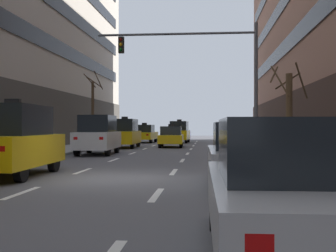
{
  "coord_description": "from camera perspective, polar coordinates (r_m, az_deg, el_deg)",
  "views": [
    {
      "loc": [
        2.76,
        -12.88,
        1.56
      ],
      "look_at": [
        0.24,
        14.5,
        1.58
      ],
      "focal_mm": 46.79,
      "sensor_mm": 36.0,
      "label": 1
    }
  ],
  "objects": [
    {
      "name": "lane_stripe_l2_s5",
      "position": [
        19.97,
        1.88,
        -4.5
      ],
      "size": [
        0.16,
        2.0,
        0.01
      ],
      "primitive_type": "cube",
      "color": "silver",
      "rests_on": "ground"
    },
    {
      "name": "ground_plane",
      "position": [
        13.26,
        -6.85,
        -6.8
      ],
      "size": [
        120.0,
        120.0,
        0.0
      ],
      "primitive_type": "plane",
      "color": "#515156"
    },
    {
      "name": "traffic_signal_0",
      "position": [
        22.57,
        5.29,
        7.95
      ],
      "size": [
        8.21,
        0.35,
        6.65
      ],
      "color": "#4C4C51",
      "rests_on": "sidewalk_right"
    },
    {
      "name": "lane_stripe_l2_s7",
      "position": [
        29.94,
        3.01,
        -3.01
      ],
      "size": [
        0.16,
        2.0,
        0.01
      ],
      "primitive_type": "cube",
      "color": "silver",
      "rests_on": "ground"
    },
    {
      "name": "lane_stripe_l2_s4",
      "position": [
        15.01,
        0.75,
        -5.99
      ],
      "size": [
        0.16,
        2.0,
        0.01
      ],
      "primitive_type": "cube",
      "color": "silver",
      "rests_on": "ground"
    },
    {
      "name": "lane_stripe_l2_s10",
      "position": [
        44.92,
        3.76,
        -2.01
      ],
      "size": [
        0.16,
        2.0,
        0.01
      ],
      "primitive_type": "cube",
      "color": "silver",
      "rests_on": "ground"
    },
    {
      "name": "lane_stripe_l1_s5",
      "position": [
        20.41,
        -7.09,
        -4.41
      ],
      "size": [
        0.16,
        2.0,
        0.01
      ],
      "primitive_type": "cube",
      "color": "silver",
      "rests_on": "ground"
    },
    {
      "name": "street_tree_0",
      "position": [
        34.28,
        -9.76,
        2.05
      ],
      "size": [
        1.46,
        1.17,
        5.66
      ],
      "color": "#4C3823",
      "rests_on": "sidewalk_left"
    },
    {
      "name": "lane_stripe_l1_s7",
      "position": [
        30.23,
        -3.03,
        -2.98
      ],
      "size": [
        0.16,
        2.0,
        0.01
      ],
      "primitive_type": "cube",
      "color": "silver",
      "rests_on": "ground"
    },
    {
      "name": "car_parked_0",
      "position": [
        5.31,
        15.74,
        -8.15
      ],
      "size": [
        1.91,
        4.43,
        1.65
      ],
      "color": "black",
      "rests_on": "ground"
    },
    {
      "name": "car_driving_0",
      "position": [
        24.49,
        -9.12,
        -1.16
      ],
      "size": [
        2.03,
        4.54,
        2.16
      ],
      "color": "black",
      "rests_on": "ground"
    },
    {
      "name": "lane_stripe_l1_s8",
      "position": [
        35.18,
        -1.85,
        -2.57
      ],
      "size": [
        0.16,
        2.0,
        0.01
      ],
      "primitive_type": "cube",
      "color": "silver",
      "rests_on": "ground"
    },
    {
      "name": "lane_stripe_l2_s6",
      "position": [
        24.95,
        2.56,
        -3.61
      ],
      "size": [
        0.16,
        2.0,
        0.01
      ],
      "primitive_type": "cube",
      "color": "silver",
      "rests_on": "ground"
    },
    {
      "name": "street_tree_1",
      "position": [
        19.01,
        15.46,
        1.62
      ],
      "size": [
        1.65,
        1.64,
        4.05
      ],
      "color": "#4C3823",
      "rests_on": "sidewalk_right"
    },
    {
      "name": "car_parked_1",
      "position": [
        11.42,
        10.08,
        -3.77
      ],
      "size": [
        1.93,
        4.46,
        1.66
      ],
      "color": "black",
      "rests_on": "ground"
    },
    {
      "name": "lane_stripe_l1_s10",
      "position": [
        45.12,
        -0.28,
        -2.01
      ],
      "size": [
        0.16,
        2.0,
        0.01
      ],
      "primitive_type": "cube",
      "color": "silver",
      "rests_on": "ground"
    },
    {
      "name": "lane_stripe_l2_s3",
      "position": [
        10.07,
        -1.51,
        -8.94
      ],
      "size": [
        0.16,
        2.0,
        0.01
      ],
      "primitive_type": "cube",
      "color": "silver",
      "rests_on": "ground"
    },
    {
      "name": "taxi_driving_1",
      "position": [
        32.58,
        0.41,
        -1.43
      ],
      "size": [
        1.88,
        4.2,
        1.72
      ],
      "color": "black",
      "rests_on": "ground"
    },
    {
      "name": "lane_stripe_l1_s3",
      "position": [
        10.91,
        -18.52,
        -8.25
      ],
      "size": [
        0.16,
        2.0,
        0.01
      ],
      "primitive_type": "cube",
      "color": "silver",
      "rests_on": "ground"
    },
    {
      "name": "taxi_driving_4",
      "position": [
        14.45,
        -19.56,
        -1.83
      ],
      "size": [
        2.05,
        4.65,
        2.41
      ],
      "color": "black",
      "rests_on": "ground"
    },
    {
      "name": "taxi_driving_3",
      "position": [
        41.79,
        -3.05,
        -1.02
      ],
      "size": [
        2.09,
        4.61,
        1.89
      ],
      "color": "black",
      "rests_on": "ground"
    },
    {
      "name": "lane_stripe_l2_s9",
      "position": [
        39.93,
        3.58,
        -2.26
      ],
      "size": [
        0.16,
        2.0,
        0.01
      ],
      "primitive_type": "cube",
      "color": "silver",
      "rests_on": "ground"
    },
    {
      "name": "taxi_driving_6",
      "position": [
        41.33,
        1.49,
        -0.79
      ],
      "size": [
        1.92,
        4.26,
        2.2
      ],
      "color": "black",
      "rests_on": "ground"
    },
    {
      "name": "taxi_driving_5",
      "position": [
        31.83,
        -5.66,
        -0.97
      ],
      "size": [
        1.83,
        4.31,
        2.26
      ],
      "color": "black",
      "rests_on": "ground"
    },
    {
      "name": "lane_stripe_l1_s4",
      "position": [
        15.58,
        -11.04,
        -5.77
      ],
      "size": [
        0.16,
        2.0,
        0.01
      ],
      "primitive_type": "cube",
      "color": "silver",
      "rests_on": "ground"
    },
    {
      "name": "pedestrian_0",
      "position": [
        29.09,
        12.95,
        -1.08
      ],
      "size": [
        0.5,
        0.32,
        1.55
      ],
      "color": "brown",
      "rests_on": "sidewalk_right"
    },
    {
      "name": "lane_stripe_l1_s6",
      "position": [
        25.3,
        -4.66,
        -3.56
      ],
      "size": [
        0.16,
        2.0,
        0.01
      ],
      "primitive_type": "cube",
      "color": "silver",
      "rests_on": "ground"
    },
    {
      "name": "lane_stripe_l1_s9",
      "position": [
        40.15,
        -0.97,
        -2.25
      ],
      "size": [
        0.16,
        2.0,
        0.01
      ],
      "primitive_type": "cube",
      "color": "silver",
      "rests_on": "ground"
    },
    {
      "name": "pedestrian_1",
      "position": [
        26.02,
        11.1,
        -1.26
      ],
      "size": [
        0.24,
        0.53,
        1.51
      ],
      "color": "black",
      "rests_on": "sidewalk_right"
    },
    {
      "name": "lane_stripe_l2_s8",
      "position": [
        34.93,
        3.33,
        -2.58
      ],
      "size": [
        0.16,
        2.0,
        0.01
      ],
      "primitive_type": "cube",
      "color": "silver",
      "rests_on": "ground"
    }
  ]
}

